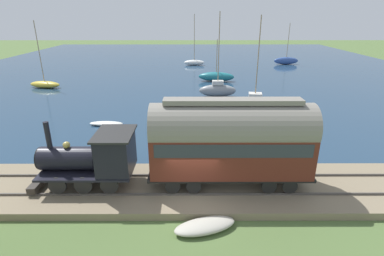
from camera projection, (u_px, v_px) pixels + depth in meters
ground_plane at (192, 205)px, 14.99m from camera, size 200.00×200.00×0.00m
harbor_water at (191, 65)px, 56.07m from camera, size 80.00×80.00×0.01m
rail_embankment at (192, 188)px, 16.06m from camera, size 4.93×56.00×0.52m
steam_locomotive at (96, 156)px, 15.36m from camera, size 2.50×5.30×3.48m
passenger_coach at (231, 139)px, 15.04m from camera, size 2.40×8.37×4.64m
sailboat_blue at (286, 61)px, 56.34m from camera, size 1.24×4.61×7.41m
sailboat_white at (194, 62)px, 55.52m from camera, size 1.42×3.86×8.94m
sailboat_gray at (218, 90)px, 34.33m from camera, size 1.35×4.24×9.21m
sailboat_teal at (216, 77)px, 42.20m from camera, size 2.10×5.15×5.74m
sailboat_navy at (255, 103)px, 29.56m from camera, size 2.30×4.42×8.88m
sailboat_yellow at (45, 84)px, 38.55m from camera, size 2.12×4.25×8.23m
rowboat_far_out at (106, 123)px, 25.62m from camera, size 0.99×2.88×0.33m
rowboat_off_pier at (64, 155)px, 19.76m from camera, size 0.82×2.64×0.43m
rowboat_mid_harbor at (242, 138)px, 22.39m from camera, size 2.45×1.96×0.46m
rowboat_near_shore at (193, 116)px, 27.55m from camera, size 1.08×2.59×0.37m
beached_dinghy at (205, 226)px, 13.18m from camera, size 1.88×3.00×0.44m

